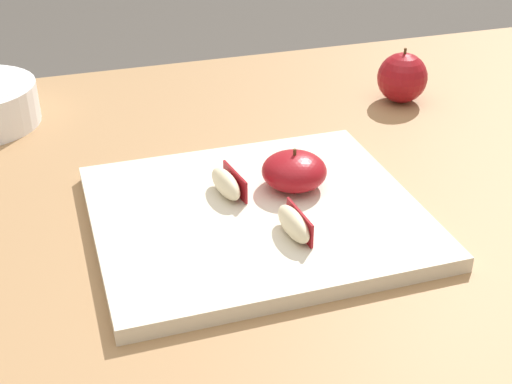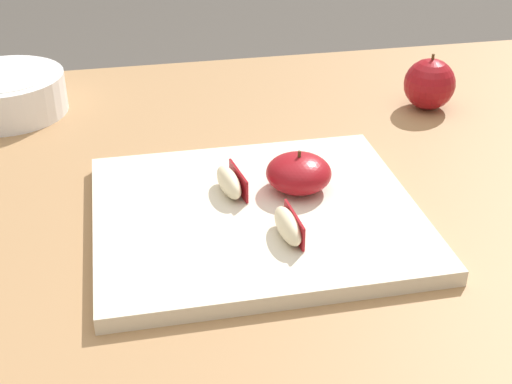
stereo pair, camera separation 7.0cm
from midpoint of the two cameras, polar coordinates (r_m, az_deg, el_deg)
dining_table at (r=0.88m, az=2.70°, el=-5.15°), size 1.35×0.90×0.72m
cutting_board at (r=0.76m, az=2.61°, el=-1.93°), size 0.35×0.30×0.02m
apple_half_skin_up at (r=0.79m, az=6.00°, el=1.47°), size 0.07×0.07×0.05m
apple_wedge_left at (r=0.78m, az=0.43°, el=0.74°), size 0.03×0.06×0.03m
apple_wedge_back at (r=0.71m, az=5.15°, el=-2.84°), size 0.03×0.06×0.03m
whole_apple_red_delicious at (r=1.07m, az=15.67°, el=8.35°), size 0.07×0.07×0.08m
ceramic_fruit_bowl at (r=1.06m, az=-17.87°, el=7.59°), size 0.17×0.17×0.06m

